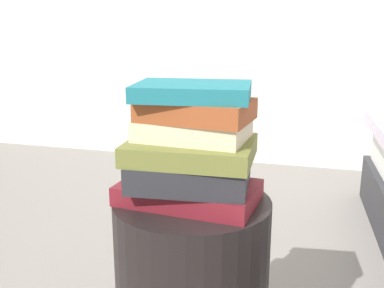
% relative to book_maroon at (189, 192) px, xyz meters
% --- Properties ---
extents(book_maroon, '(0.31, 0.20, 0.04)m').
position_rel_book_maroon_xyz_m(book_maroon, '(0.00, 0.00, 0.00)').
color(book_maroon, maroon).
rests_on(book_maroon, side_table).
extents(book_charcoal, '(0.27, 0.21, 0.06)m').
position_rel_book_maroon_xyz_m(book_charcoal, '(0.00, -0.00, 0.05)').
color(book_charcoal, '#28282D').
rests_on(book_charcoal, book_maroon).
extents(book_olive, '(0.27, 0.21, 0.04)m').
position_rel_book_maroon_xyz_m(book_olive, '(0.01, -0.00, 0.10)').
color(book_olive, olive).
rests_on(book_olive, book_charcoal).
extents(book_cream, '(0.24, 0.18, 0.04)m').
position_rel_book_maroon_xyz_m(book_cream, '(0.01, 0.01, 0.14)').
color(book_cream, beige).
rests_on(book_cream, book_olive).
extents(book_rust, '(0.25, 0.18, 0.04)m').
position_rel_book_maroon_xyz_m(book_rust, '(0.01, 0.01, 0.19)').
color(book_rust, '#994723').
rests_on(book_rust, book_cream).
extents(book_teal, '(0.26, 0.20, 0.03)m').
position_rel_book_maroon_xyz_m(book_teal, '(0.01, 0.01, 0.22)').
color(book_teal, '#1E727F').
rests_on(book_teal, book_rust).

